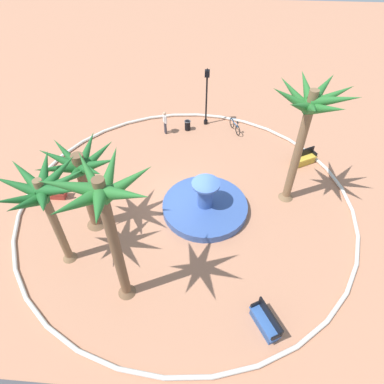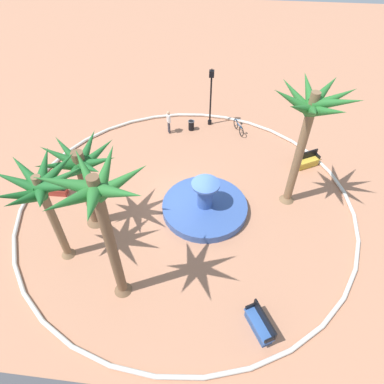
% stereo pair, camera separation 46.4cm
% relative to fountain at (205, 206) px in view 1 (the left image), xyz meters
% --- Properties ---
extents(ground_plane, '(80.00, 80.00, 0.00)m').
position_rel_fountain_xyz_m(ground_plane, '(1.06, -0.46, -0.30)').
color(ground_plane, tan).
extents(plaza_curb, '(18.48, 18.48, 0.20)m').
position_rel_fountain_xyz_m(plaza_curb, '(1.06, -0.46, -0.20)').
color(plaza_curb, silver).
rests_on(plaza_curb, ground).
extents(fountain, '(4.65, 4.65, 2.01)m').
position_rel_fountain_xyz_m(fountain, '(0.00, 0.00, 0.00)').
color(fountain, '#38569E').
rests_on(fountain, ground).
extents(palm_tree_near_fountain, '(3.82, 3.76, 7.09)m').
position_rel_fountain_xyz_m(palm_tree_near_fountain, '(3.20, 5.31, 5.19)').
color(palm_tree_near_fountain, brown).
rests_on(palm_tree_near_fountain, ground).
extents(palm_tree_by_curb, '(3.97, 4.00, 6.93)m').
position_rel_fountain_xyz_m(palm_tree_by_curb, '(-4.60, -1.33, 5.17)').
color(palm_tree_by_curb, brown).
rests_on(palm_tree_by_curb, ground).
extents(palm_tree_mid_plaza, '(3.84, 3.80, 4.90)m').
position_rel_fountain_xyz_m(palm_tree_mid_plaza, '(5.65, 1.48, 3.23)').
color(palm_tree_mid_plaza, brown).
rests_on(palm_tree_mid_plaza, ground).
extents(palm_tree_far_side, '(3.87, 3.80, 5.37)m').
position_rel_fountain_xyz_m(palm_tree_far_side, '(6.36, 3.67, 4.05)').
color(palm_tree_far_side, brown).
rests_on(palm_tree_far_side, ground).
extents(bench_east, '(1.61, 0.53, 1.00)m').
position_rel_fountain_xyz_m(bench_east, '(8.73, -0.27, 0.05)').
color(bench_east, '#B73D33').
rests_on(bench_east, ground).
extents(bench_west, '(1.22, 1.64, 1.00)m').
position_rel_fountain_xyz_m(bench_west, '(-2.79, 6.37, 0.05)').
color(bench_west, '#335BA8').
rests_on(bench_west, ground).
extents(bench_north, '(1.64, 1.22, 1.00)m').
position_rel_fountain_xyz_m(bench_north, '(-6.00, -4.50, 0.05)').
color(bench_north, gold).
rests_on(bench_north, ground).
extents(lamppost, '(0.32, 0.32, 4.22)m').
position_rel_fountain_xyz_m(lamppost, '(0.40, -8.59, 2.18)').
color(lamppost, black).
rests_on(lamppost, ground).
extents(trash_bin, '(0.46, 0.46, 0.73)m').
position_rel_fountain_xyz_m(trash_bin, '(1.65, -7.71, 0.09)').
color(trash_bin, black).
rests_on(trash_bin, ground).
extents(bicycle_red_frame, '(0.76, 1.60, 0.94)m').
position_rel_fountain_xyz_m(bicycle_red_frame, '(-1.70, -7.82, 0.09)').
color(bicycle_red_frame, black).
rests_on(bicycle_red_frame, ground).
extents(person_cyclist_helmet, '(0.32, 0.49, 1.69)m').
position_rel_fountain_xyz_m(person_cyclist_helmet, '(3.16, -7.18, 0.65)').
color(person_cyclist_helmet, '#33333D').
rests_on(person_cyclist_helmet, ground).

